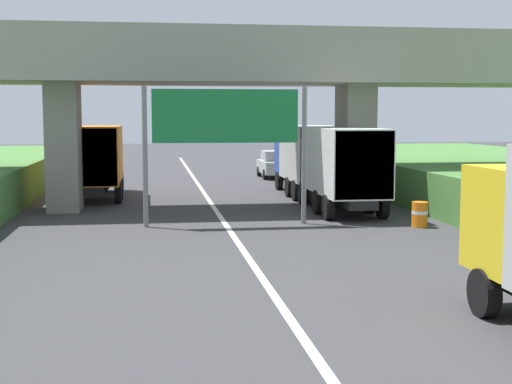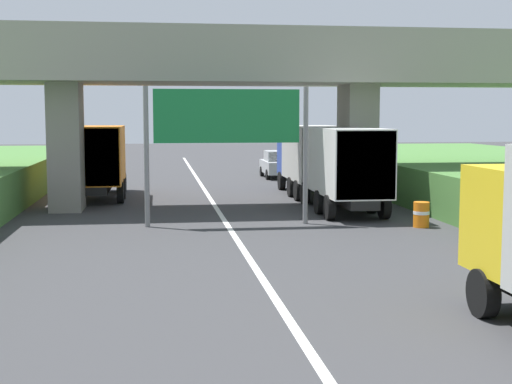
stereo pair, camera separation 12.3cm
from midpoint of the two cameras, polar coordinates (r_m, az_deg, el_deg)
name	(u,v)px [view 1 (the left image)]	position (r m, az deg, el deg)	size (l,w,h in m)	color
lane_centre_stripe	(228,227)	(25.71, -2.38, -2.79)	(0.20, 85.20, 0.01)	white
overpass_bridge	(213,76)	(31.07, -3.49, 9.06)	(40.00, 4.80, 7.47)	gray
overhead_highway_sign	(226,124)	(25.92, -2.53, 5.33)	(5.88, 0.18, 4.97)	slate
truck_white	(340,165)	(29.88, 6.52, 2.14)	(2.44, 7.30, 3.44)	black
truck_blue	(308,156)	(35.98, 4.03, 2.82)	(2.44, 7.30, 3.44)	black
truck_orange	(97,158)	(35.42, -12.47, 2.64)	(2.44, 7.30, 3.44)	black
car_silver	(275,164)	(45.97, 1.41, 2.18)	(1.86, 4.10, 1.72)	#B2B5B7
construction_barrel_2	(479,236)	(21.98, 16.93, -3.35)	(0.57, 0.57, 0.90)	orange
construction_barrel_3	(420,214)	(26.35, 12.58, -1.71)	(0.57, 0.57, 0.90)	orange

